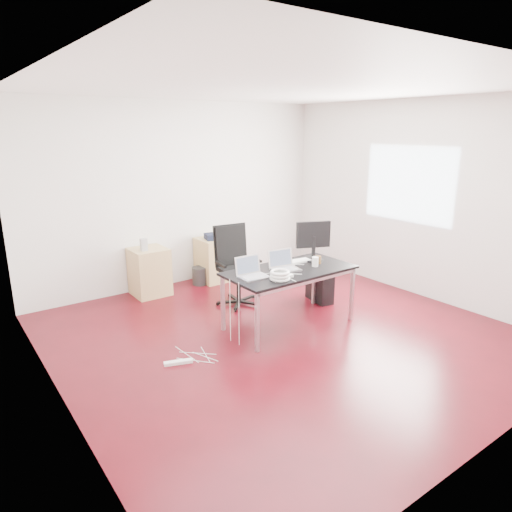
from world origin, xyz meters
TOP-DOWN VIEW (x-y plane):
  - room_shell at (0.04, 0.00)m, footprint 5.00×5.00m
  - desk at (0.23, 0.17)m, footprint 1.60×0.80m
  - office_chair at (0.13, 1.21)m, footprint 0.53×0.55m
  - filing_cabinet_left at (-0.72, 2.23)m, footprint 0.50×0.50m
  - filing_cabinet_right at (0.40, 2.23)m, footprint 0.50×0.50m
  - pc_tower at (1.12, 0.55)m, footprint 0.28×0.48m
  - wastebasket at (0.10, 2.19)m, footprint 0.29×0.29m
  - power_strip at (-1.35, 0.09)m, footprint 0.30×0.16m
  - laptop_left at (-0.31, 0.21)m, footprint 0.34×0.27m
  - laptop_right at (0.18, 0.22)m, footprint 0.37×0.30m
  - monitor at (0.74, 0.31)m, footprint 0.43×0.26m
  - keyboard at (0.47, 0.35)m, footprint 0.45×0.19m
  - cup_white at (0.56, 0.07)m, footprint 0.09×0.09m
  - cup_brown at (0.68, 0.14)m, footprint 0.09×0.09m
  - cable_coil at (-0.12, -0.07)m, footprint 0.24×0.24m
  - power_adapter at (0.04, -0.05)m, footprint 0.09×0.09m
  - speaker at (-0.81, 2.15)m, footprint 0.09×0.08m
  - navy_garment at (0.38, 2.17)m, footprint 0.35×0.31m

SIDE VIEW (x-z plane):
  - power_strip at x=-1.35m, z-range 0.00..0.04m
  - wastebasket at x=0.10m, z-range 0.00..0.28m
  - pc_tower at x=1.12m, z-range 0.00..0.44m
  - filing_cabinet_left at x=-0.72m, z-range 0.00..0.70m
  - filing_cabinet_right at x=0.40m, z-range 0.00..0.70m
  - office_chair at x=0.13m, z-range 0.06..1.15m
  - desk at x=0.23m, z-range 0.31..1.04m
  - keyboard at x=0.47m, z-range 0.73..0.75m
  - power_adapter at x=0.04m, z-range 0.73..0.76m
  - navy_garment at x=0.38m, z-range 0.70..0.79m
  - cup_brown at x=0.68m, z-range 0.73..0.83m
  - cable_coil at x=-0.12m, z-range 0.73..0.84m
  - laptop_left at x=-0.31m, z-range 0.67..0.90m
  - laptop_right at x=0.18m, z-range 0.67..0.90m
  - speaker at x=-0.81m, z-range 0.70..0.88m
  - cup_white at x=0.56m, z-range 0.73..0.85m
  - monitor at x=0.74m, z-range 0.76..1.27m
  - room_shell at x=0.04m, z-range -1.10..3.90m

